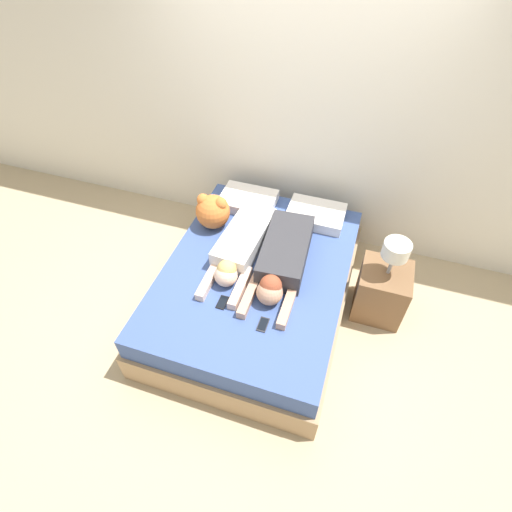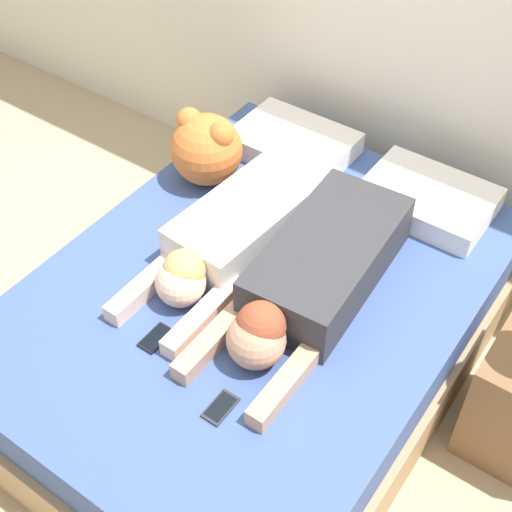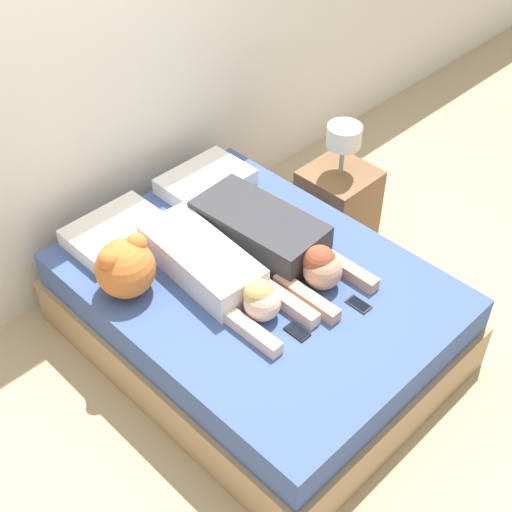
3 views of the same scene
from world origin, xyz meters
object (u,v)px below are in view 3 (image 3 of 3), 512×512
nightstand (338,200)px  person_left (217,271)px  cell_phone_left (297,332)px  plush_toy (125,267)px  cell_phone_right (359,304)px  pillow_head_left (116,232)px  bed (256,311)px  person_right (274,239)px  pillow_head_right (206,182)px

nightstand → person_left: bearing=-171.2°
cell_phone_left → nightstand: 1.41m
person_left → cell_phone_left: bearing=-85.4°
plush_toy → nightstand: bearing=-3.4°
cell_phone_right → plush_toy: plush_toy is taller
pillow_head_left → cell_phone_right: size_ratio=4.13×
bed → person_right: size_ratio=1.89×
bed → person_left: bearing=148.1°
person_left → nightstand: nightstand is taller
person_right → nightstand: nightstand is taller
pillow_head_right → cell_phone_right: bearing=-94.9°
pillow_head_right → cell_phone_left: pillow_head_right is taller
cell_phone_right → plush_toy: bearing=129.9°
person_left → bed: bearing=-31.9°
cell_phone_right → nightstand: size_ratio=0.15×
cell_phone_right → nightstand: 1.19m
pillow_head_right → cell_phone_left: 1.28m
person_left → plush_toy: size_ratio=3.29×
bed → person_left: size_ratio=1.90×
pillow_head_right → person_right: 0.72m
plush_toy → person_right: bearing=-23.9°
pillow_head_left → pillow_head_right: 0.67m
plush_toy → person_left: bearing=-38.3°
person_right → plush_toy: (-0.74, 0.33, 0.06)m
person_left → cell_phone_left: (0.04, -0.53, -0.08)m
cell_phone_right → plush_toy: (-0.76, 0.91, 0.16)m
plush_toy → pillow_head_right: bearing=23.1°
person_left → nightstand: size_ratio=1.27×
pillow_head_right → person_right: (-0.13, -0.70, 0.05)m
pillow_head_right → pillow_head_left: bearing=180.0°
cell_phone_left → nightstand: nightstand is taller
cell_phone_left → bed: bearing=72.2°
person_right → person_left: bearing=173.4°
bed → pillow_head_left: 0.90m
person_left → person_right: 0.38m
bed → pillow_head_left: (-0.34, 0.77, 0.31)m
person_right → plush_toy: 0.81m
bed → pillow_head_left: pillow_head_left is taller
cell_phone_right → plush_toy: 1.20m
plush_toy → nightstand: nightstand is taller
pillow_head_left → cell_phone_left: pillow_head_left is taller
bed → pillow_head_right: size_ratio=3.89×
pillow_head_left → person_left: 0.68m
bed → nightstand: nightstand is taller
bed → pillow_head_left: size_ratio=3.89×
plush_toy → bed: bearing=-36.3°
bed → plush_toy: 0.79m
person_right → cell_phone_left: bearing=-124.6°
bed → pillow_head_right: (0.34, 0.77, 0.31)m
pillow_head_left → pillow_head_right: same height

